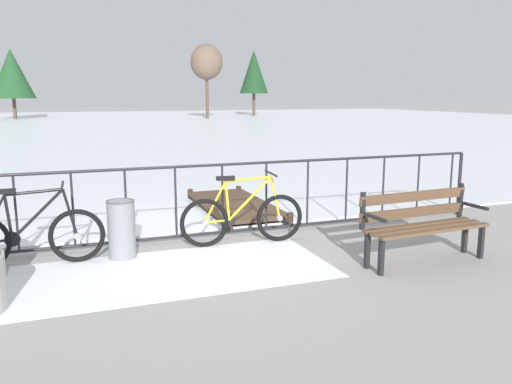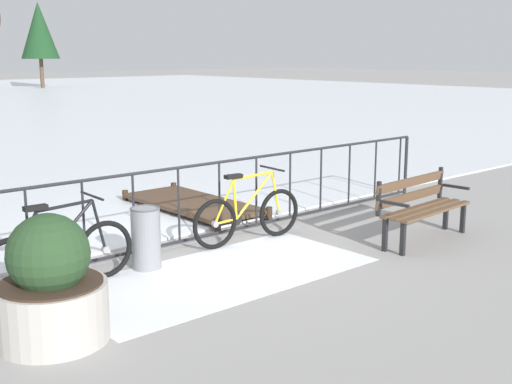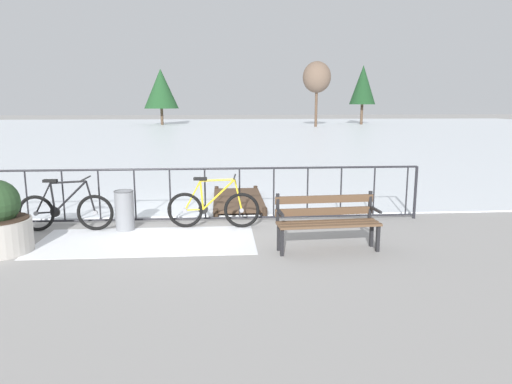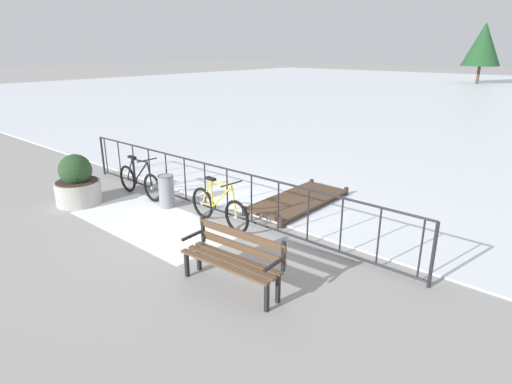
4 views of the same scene
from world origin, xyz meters
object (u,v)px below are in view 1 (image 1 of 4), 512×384
Objects in this scene: bicycle_near_railing at (29,236)px; trash_bin at (122,229)px; bicycle_second at (242,218)px; park_bench at (422,220)px.

trash_bin is (1.05, -0.02, 0.00)m from bicycle_near_railing.
bicycle_near_railing reaches higher than trash_bin.
bicycle_near_railing and bicycle_second have the same top height.
bicycle_near_railing is 1.05m from trash_bin.
bicycle_near_railing is 1.05× the size of park_bench.
bicycle_near_railing is 2.34× the size of trash_bin.
trash_bin is (-3.41, 1.40, -0.14)m from park_bench.
bicycle_second is at bearing 141.28° from park_bench.
bicycle_second is at bearing 0.39° from bicycle_near_railing.
park_bench is at bearing -22.39° from trash_bin.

